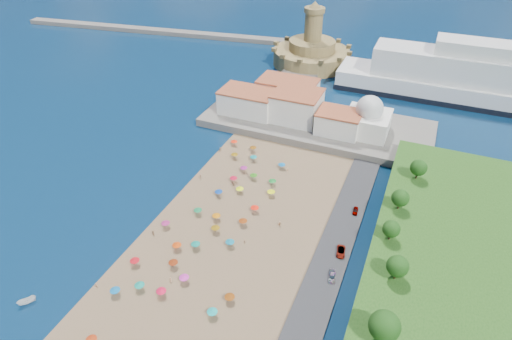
% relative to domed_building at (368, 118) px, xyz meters
% --- Properties ---
extents(ground, '(700.00, 700.00, 0.00)m').
position_rel_domed_building_xyz_m(ground, '(-30.00, -71.00, -8.97)').
color(ground, '#071938').
rests_on(ground, ground).
extents(terrace, '(90.00, 36.00, 3.00)m').
position_rel_domed_building_xyz_m(terrace, '(-20.00, 2.00, -7.47)').
color(terrace, '#59544C').
rests_on(terrace, ground).
extents(jetty, '(18.00, 70.00, 2.40)m').
position_rel_domed_building_xyz_m(jetty, '(-42.00, 37.00, -7.77)').
color(jetty, '#59544C').
rests_on(jetty, ground).
extents(breakwater, '(199.03, 34.77, 2.60)m').
position_rel_domed_building_xyz_m(breakwater, '(-140.00, 82.00, -7.67)').
color(breakwater, '#59544C').
rests_on(breakwater, ground).
extents(waterfront_buildings, '(57.00, 29.00, 11.00)m').
position_rel_domed_building_xyz_m(waterfront_buildings, '(-33.05, 2.64, -1.10)').
color(waterfront_buildings, silver).
rests_on(waterfront_buildings, terrace).
extents(domed_building, '(16.00, 16.00, 15.00)m').
position_rel_domed_building_xyz_m(domed_building, '(0.00, 0.00, 0.00)').
color(domed_building, silver).
rests_on(domed_building, terrace).
extents(fortress, '(40.00, 40.00, 32.40)m').
position_rel_domed_building_xyz_m(fortress, '(-42.00, 67.00, -2.29)').
color(fortress, '#98834C').
rests_on(fortress, ground).
extents(beach_parasols, '(32.13, 113.07, 2.20)m').
position_rel_domed_building_xyz_m(beach_parasols, '(-30.68, -80.06, -6.83)').
color(beach_parasols, gray).
rests_on(beach_parasols, beach).
extents(beachgoers, '(35.05, 100.03, 1.79)m').
position_rel_domed_building_xyz_m(beachgoers, '(-32.97, -68.84, -7.88)').
color(beachgoers, tan).
rests_on(beachgoers, beach).
extents(moored_boats, '(3.81, 21.99, 1.65)m').
position_rel_domed_building_xyz_m(moored_boats, '(-59.14, -114.86, -8.19)').
color(moored_boats, white).
rests_on(moored_boats, ground).
extents(parked_cars, '(2.95, 66.38, 1.34)m').
position_rel_domed_building_xyz_m(parked_cars, '(6.00, -75.15, -7.64)').
color(parked_cars, gray).
rests_on(parked_cars, promenade).
extents(hillside_trees, '(8.89, 106.14, 8.19)m').
position_rel_domed_building_xyz_m(hillside_trees, '(19.43, -79.66, 1.13)').
color(hillside_trees, '#382314').
rests_on(hillside_trees, hillside).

